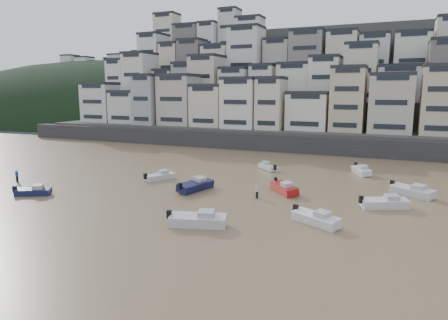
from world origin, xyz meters
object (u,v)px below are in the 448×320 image
at_px(boat_e, 284,187).
at_px(person_pink, 257,191).
at_px(boat_c, 196,184).
at_px(boat_g, 412,190).
at_px(boat_d, 385,201).
at_px(boat_f, 160,175).
at_px(boat_b, 316,217).
at_px(person_blue, 17,176).
at_px(boat_j, 33,190).
at_px(boat_a, 198,218).
at_px(boat_h, 268,166).
at_px(boat_i, 361,170).

distance_m(boat_e, person_pink, 4.40).
bearing_deg(boat_c, boat_g, -58.27).
bearing_deg(boat_d, boat_g, 41.95).
bearing_deg(boat_c, boat_f, 79.87).
bearing_deg(boat_b, boat_f, -175.21).
bearing_deg(person_pink, person_blue, -171.06).
bearing_deg(boat_b, boat_j, -146.84).
height_order(boat_c, boat_f, boat_c).
distance_m(boat_a, boat_f, 20.84).
distance_m(boat_f, person_pink, 16.36).
height_order(boat_j, person_pink, person_pink).
relative_size(boat_e, boat_h, 1.19).
bearing_deg(boat_d, boat_b, -150.16).
bearing_deg(boat_a, boat_d, 23.52).
xyz_separation_m(boat_f, boat_h, (12.02, 13.14, -0.03)).
xyz_separation_m(boat_a, boat_b, (10.10, 4.97, -0.07)).
bearing_deg(boat_f, boat_g, -56.33).
distance_m(boat_f, boat_h, 17.81).
bearing_deg(person_blue, boat_h, 36.79).
distance_m(boat_i, person_blue, 50.20).
xyz_separation_m(boat_b, person_pink, (-8.19, 6.69, 0.14)).
xyz_separation_m(boat_e, boat_f, (-18.22, 0.01, -0.09)).
bearing_deg(boat_j, boat_d, -11.96).
bearing_deg(boat_a, boat_b, 9.93).
bearing_deg(person_blue, boat_e, 14.14).
bearing_deg(boat_d, boat_c, 158.22).
distance_m(boat_d, person_blue, 48.11).
distance_m(boat_b, boat_i, 26.10).
xyz_separation_m(boat_d, boat_f, (-29.99, 2.11, -0.09)).
bearing_deg(boat_g, boat_f, -139.26).
bearing_deg(boat_c, person_pink, -78.56).
distance_m(boat_d, boat_i, 18.11).
bearing_deg(boat_g, boat_c, -129.74).
distance_m(boat_b, boat_c, 18.05).
distance_m(boat_e, boat_f, 18.22).
bearing_deg(person_blue, boat_d, 8.27).
height_order(boat_c, boat_g, boat_c).
height_order(boat_e, person_pink, person_pink).
relative_size(boat_a, boat_g, 1.03).
distance_m(boat_h, person_pink, 17.34).
height_order(boat_f, boat_i, boat_i).
bearing_deg(boat_i, person_blue, -85.20).
xyz_separation_m(boat_d, boat_h, (-17.96, 15.25, -0.12)).
xyz_separation_m(boat_d, person_blue, (-47.61, -6.92, 0.11)).
relative_size(boat_e, boat_j, 1.23).
bearing_deg(boat_b, boat_d, 83.04).
xyz_separation_m(boat_g, boat_h, (-20.87, 8.43, -0.14)).
distance_m(boat_e, boat_i, 17.48).
distance_m(boat_g, person_blue, 52.35).
height_order(boat_f, boat_h, boat_f).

